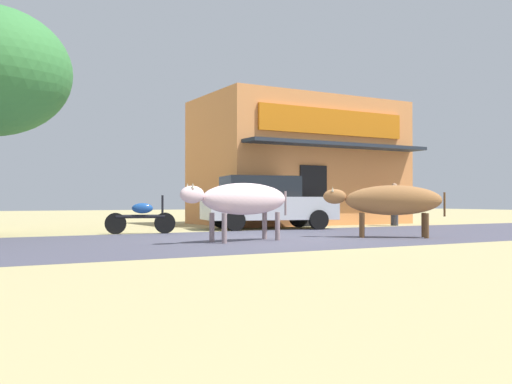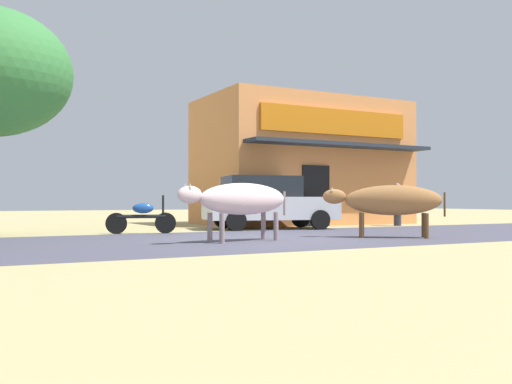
{
  "view_description": "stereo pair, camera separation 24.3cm",
  "coord_description": "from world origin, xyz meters",
  "px_view_note": "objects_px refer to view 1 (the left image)",
  "views": [
    {
      "loc": [
        -6.7,
        -11.7,
        0.9
      ],
      "look_at": [
        0.55,
        1.36,
        1.11
      ],
      "focal_mm": 40.47,
      "sensor_mm": 36.0,
      "label": 1
    },
    {
      "loc": [
        -6.48,
        -11.82,
        0.9
      ],
      "look_at": [
        0.55,
        1.36,
        1.11
      ],
      "focal_mm": 40.47,
      "sensor_mm": 36.0,
      "label": 2
    }
  ],
  "objects_px": {
    "cow_near_brown": "(243,200)",
    "parked_motorcycle": "(142,217)",
    "cow_far_dark": "(390,201)",
    "parked_hatchback_car": "(266,202)",
    "pedestrian_by_shop": "(394,201)"
  },
  "relations": [
    {
      "from": "cow_near_brown",
      "to": "parked_motorcycle",
      "type": "bearing_deg",
      "value": 105.25
    },
    {
      "from": "cow_near_brown",
      "to": "cow_far_dark",
      "type": "bearing_deg",
      "value": -8.25
    },
    {
      "from": "parked_hatchback_car",
      "to": "pedestrian_by_shop",
      "type": "relative_size",
      "value": 2.88
    },
    {
      "from": "cow_near_brown",
      "to": "pedestrian_by_shop",
      "type": "xyz_separation_m",
      "value": [
        8.3,
        4.3,
        -0.04
      ]
    },
    {
      "from": "parked_motorcycle",
      "to": "pedestrian_by_shop",
      "type": "xyz_separation_m",
      "value": [
        9.35,
        0.47,
        0.41
      ]
    },
    {
      "from": "parked_motorcycle",
      "to": "cow_near_brown",
      "type": "distance_m",
      "value": 3.99
    },
    {
      "from": "parked_motorcycle",
      "to": "cow_far_dark",
      "type": "distance_m",
      "value": 6.48
    },
    {
      "from": "parked_motorcycle",
      "to": "pedestrian_by_shop",
      "type": "relative_size",
      "value": 1.21
    },
    {
      "from": "cow_far_dark",
      "to": "parked_motorcycle",
      "type": "bearing_deg",
      "value": 137.51
    },
    {
      "from": "parked_motorcycle",
      "to": "cow_near_brown",
      "type": "height_order",
      "value": "cow_near_brown"
    },
    {
      "from": "cow_near_brown",
      "to": "pedestrian_by_shop",
      "type": "height_order",
      "value": "pedestrian_by_shop"
    },
    {
      "from": "parked_hatchback_car",
      "to": "parked_motorcycle",
      "type": "distance_m",
      "value": 4.27
    },
    {
      "from": "parked_hatchback_car",
      "to": "cow_far_dark",
      "type": "height_order",
      "value": "parked_hatchback_car"
    },
    {
      "from": "parked_hatchback_car",
      "to": "cow_near_brown",
      "type": "xyz_separation_m",
      "value": [
        -3.16,
        -4.46,
        0.07
      ]
    },
    {
      "from": "pedestrian_by_shop",
      "to": "cow_near_brown",
      "type": "bearing_deg",
      "value": -152.61
    }
  ]
}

